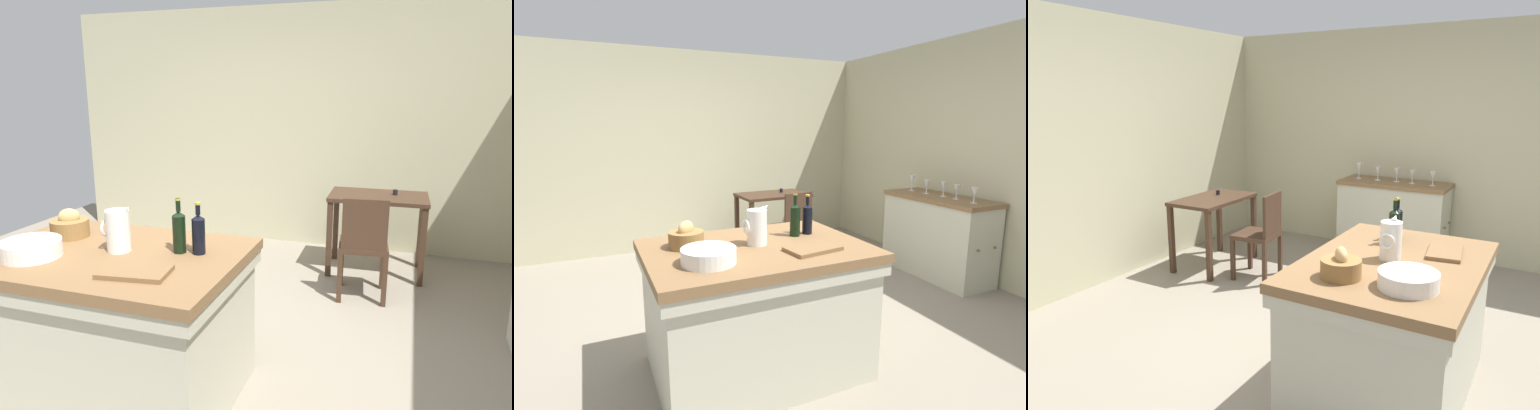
% 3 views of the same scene
% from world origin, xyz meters
% --- Properties ---
extents(ground_plane, '(6.76, 6.76, 0.00)m').
position_xyz_m(ground_plane, '(0.00, 0.00, 0.00)').
color(ground_plane, gray).
extents(wall_back, '(5.32, 0.12, 2.60)m').
position_xyz_m(wall_back, '(0.00, 2.60, 1.30)').
color(wall_back, '#B7B28E').
rests_on(wall_back, ground).
extents(wall_right, '(0.12, 5.20, 2.60)m').
position_xyz_m(wall_right, '(2.60, 0.00, 1.30)').
color(wall_right, '#B7B28E').
rests_on(wall_right, ground).
extents(island_table, '(1.41, 1.00, 0.87)m').
position_xyz_m(island_table, '(-0.25, -0.50, 0.47)').
color(island_table, brown).
rests_on(island_table, ground).
extents(side_cabinet, '(0.52, 1.23, 0.89)m').
position_xyz_m(side_cabinet, '(2.26, 0.30, 0.45)').
color(side_cabinet, brown).
rests_on(side_cabinet, ground).
extents(writing_desk, '(0.92, 0.58, 0.81)m').
position_xyz_m(writing_desk, '(1.00, 1.89, 0.64)').
color(writing_desk, '#3D281C').
rests_on(writing_desk, ground).
extents(wooden_chair, '(0.44, 0.44, 0.89)m').
position_xyz_m(wooden_chair, '(0.95, 1.24, 0.48)').
color(wooden_chair, '#3D281C').
rests_on(wooden_chair, ground).
extents(pitcher, '(0.17, 0.13, 0.27)m').
position_xyz_m(pitcher, '(-0.23, -0.47, 0.99)').
color(pitcher, white).
rests_on(pitcher, island_table).
extents(wash_bowl, '(0.31, 0.31, 0.09)m').
position_xyz_m(wash_bowl, '(-0.62, -0.70, 0.91)').
color(wash_bowl, white).
rests_on(wash_bowl, island_table).
extents(bread_basket, '(0.22, 0.22, 0.17)m').
position_xyz_m(bread_basket, '(-0.66, -0.34, 0.93)').
color(bread_basket, olive).
rests_on(bread_basket, island_table).
extents(cutting_board, '(0.36, 0.25, 0.02)m').
position_xyz_m(cutting_board, '(0.04, -0.74, 0.88)').
color(cutting_board, brown).
rests_on(cutting_board, island_table).
extents(wine_bottle_dark, '(0.07, 0.07, 0.29)m').
position_xyz_m(wine_bottle_dark, '(0.21, -0.37, 0.99)').
color(wine_bottle_dark, black).
rests_on(wine_bottle_dark, island_table).
extents(wine_bottle_amber, '(0.07, 0.07, 0.30)m').
position_xyz_m(wine_bottle_amber, '(0.10, -0.39, 0.99)').
color(wine_bottle_amber, black).
rests_on(wine_bottle_amber, island_table).
extents(wine_glass_far_left, '(0.07, 0.07, 0.15)m').
position_xyz_m(wine_glass_far_left, '(2.24, -0.12, 0.99)').
color(wine_glass_far_left, white).
rests_on(wine_glass_far_left, side_cabinet).
extents(wine_glass_left, '(0.07, 0.07, 0.15)m').
position_xyz_m(wine_glass_left, '(2.27, 0.10, 0.99)').
color(wine_glass_left, white).
rests_on(wine_glass_left, side_cabinet).
extents(wine_glass_middle, '(0.07, 0.07, 0.16)m').
position_xyz_m(wine_glass_middle, '(2.28, 0.28, 1.00)').
color(wine_glass_middle, white).
rests_on(wine_glass_middle, side_cabinet).
extents(wine_glass_right, '(0.07, 0.07, 0.16)m').
position_xyz_m(wine_glass_right, '(2.26, 0.50, 1.00)').
color(wine_glass_right, white).
rests_on(wine_glass_right, side_cabinet).
extents(wine_glass_far_right, '(0.07, 0.07, 0.19)m').
position_xyz_m(wine_glass_far_right, '(2.27, 0.73, 1.02)').
color(wine_glass_far_right, white).
rests_on(wine_glass_far_right, side_cabinet).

